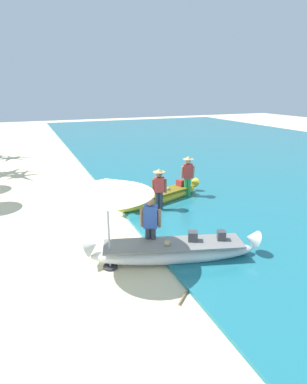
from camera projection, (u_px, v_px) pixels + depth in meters
The scene contains 10 objects.
ground_plane at pixel (113, 257), 8.40m from camera, with size 80.00×80.00×0.00m, color beige.
sea at pixel (276, 158), 20.19m from camera, with size 24.00×56.00×0.10m, color teal.
boat_white_foreground at pixel (174, 251), 8.12m from camera, with size 4.57×1.99×0.84m.
boat_yellow_midground at pixel (160, 197), 12.25m from camera, with size 4.22×1.96×0.75m.
person_vendor_hatted at pixel (159, 187), 11.20m from camera, with size 0.58×0.44×1.65m.
person_tourist_customer at pixel (150, 224), 8.15m from camera, with size 0.58×0.43×1.70m.
person_vendor_assistant at pixel (188, 174), 12.63m from camera, with size 0.58×0.44×1.78m.
patio_umbrella_large at pixel (106, 187), 7.23m from camera, with size 2.25×2.25×2.36m.
cooler_box at pixel (231, 248), 8.46m from camera, with size 0.53×0.39×0.42m, color blue.
paddle at pixel (194, 280), 7.37m from camera, with size 1.27×1.19×0.05m.
Camera 1 is at (-1.83, -7.27, 4.33)m, focal length 29.13 mm.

